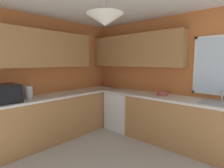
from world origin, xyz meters
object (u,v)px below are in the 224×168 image
(kettle, at_px, (29,92))
(sink_assembly, at_px, (220,103))
(microwave, at_px, (6,93))
(bowl, at_px, (162,93))
(dishwasher, at_px, (122,110))

(kettle, distance_m, sink_assembly, 3.20)
(microwave, distance_m, bowl, 2.76)
(microwave, xyz_separation_m, sink_assembly, (2.61, 2.24, -0.13))
(sink_assembly, bearing_deg, bowl, -179.58)
(kettle, xyz_separation_m, sink_assembly, (2.59, 1.88, -0.10))
(dishwasher, relative_size, kettle, 3.74)
(microwave, xyz_separation_m, kettle, (0.02, 0.35, -0.03))
(microwave, bearing_deg, sink_assembly, 40.64)
(dishwasher, distance_m, bowl, 1.10)
(dishwasher, height_order, bowl, bowl)
(dishwasher, xyz_separation_m, sink_assembly, (1.95, 0.04, 0.48))
(kettle, bearing_deg, dishwasher, 70.87)
(microwave, distance_m, sink_assembly, 3.44)
(kettle, distance_m, bowl, 2.47)
(dishwasher, distance_m, kettle, 2.04)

